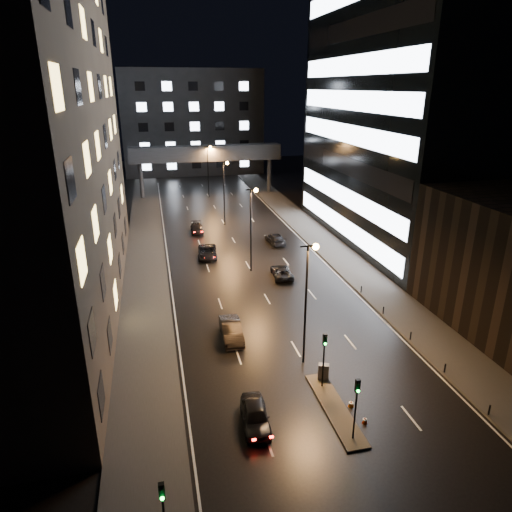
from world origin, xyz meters
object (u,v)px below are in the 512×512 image
(car_away_c, at_px, (207,252))
(car_toward_a, at_px, (282,272))
(car_away_b, at_px, (231,330))
(car_away_d, at_px, (197,228))
(car_toward_b, at_px, (275,239))
(utility_cabinet, at_px, (323,371))
(car_away_a, at_px, (255,416))

(car_away_c, xyz_separation_m, car_toward_a, (7.68, -8.46, -0.08))
(car_away_b, distance_m, car_away_d, 32.01)
(car_toward_a, distance_m, car_toward_b, 12.12)
(car_away_d, xyz_separation_m, utility_cabinet, (5.51, -39.60, 0.11))
(utility_cabinet, bearing_deg, car_toward_a, 104.96)
(car_toward_a, bearing_deg, car_away_b, 60.99)
(car_away_a, xyz_separation_m, utility_cabinet, (6.13, 3.63, 0.03))
(car_toward_a, height_order, utility_cabinet, utility_cabinet)
(car_toward_a, xyz_separation_m, car_toward_b, (2.41, 11.88, 0.07))
(car_away_d, relative_size, car_toward_b, 0.91)
(car_away_c, relative_size, utility_cabinet, 4.21)
(car_away_a, bearing_deg, car_away_b, 92.62)
(car_toward_a, distance_m, utility_cabinet, 20.14)
(car_away_b, relative_size, utility_cabinet, 3.97)
(car_away_c, height_order, car_toward_b, car_away_c)
(utility_cabinet, bearing_deg, car_toward_b, 103.24)
(car_away_a, bearing_deg, car_toward_b, 77.37)
(car_away_a, distance_m, car_away_d, 43.23)
(car_toward_a, xyz_separation_m, utility_cabinet, (-2.41, -19.99, 0.12))
(car_toward_a, height_order, car_toward_b, car_toward_b)
(car_away_c, relative_size, car_toward_a, 1.12)
(car_away_b, xyz_separation_m, car_toward_b, (10.57, 24.28, -0.09))
(car_toward_a, relative_size, utility_cabinet, 3.75)
(car_away_b, distance_m, car_toward_b, 26.48)
(car_away_b, xyz_separation_m, car_toward_a, (8.17, 12.40, -0.16))
(car_away_b, height_order, car_toward_a, car_away_b)
(car_away_d, distance_m, car_toward_a, 21.14)
(car_away_d, bearing_deg, car_away_a, -88.51)
(car_away_d, bearing_deg, car_toward_a, -65.70)
(car_away_a, distance_m, car_away_c, 32.09)
(utility_cabinet, bearing_deg, car_away_b, 149.01)
(car_away_d, bearing_deg, car_away_c, -86.47)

